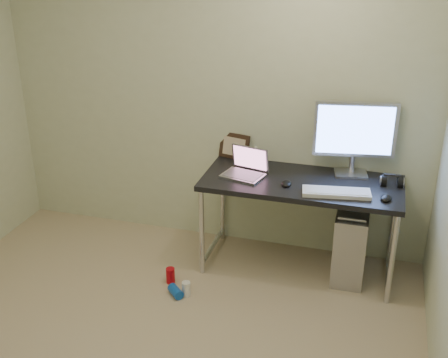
# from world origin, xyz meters

# --- Properties ---
(wall_back) EXTENTS (3.50, 0.02, 2.50)m
(wall_back) POSITION_xyz_m (0.00, 1.75, 1.25)
(wall_back) COLOR beige
(wall_back) RESTS_ON ground
(desk) EXTENTS (1.47, 0.64, 0.75)m
(desk) POSITION_xyz_m (0.79, 1.43, 0.66)
(desk) COLOR black
(desk) RESTS_ON ground
(tower_computer) EXTENTS (0.24, 0.54, 0.59)m
(tower_computer) POSITION_xyz_m (1.18, 1.47, 0.28)
(tower_computer) COLOR #A2A2A6
(tower_computer) RESTS_ON ground
(cable_a) EXTENTS (0.01, 0.16, 0.69)m
(cable_a) POSITION_xyz_m (1.13, 1.70, 0.40)
(cable_a) COLOR black
(cable_a) RESTS_ON ground
(cable_b) EXTENTS (0.02, 0.11, 0.71)m
(cable_b) POSITION_xyz_m (1.22, 1.68, 0.38)
(cable_b) COLOR black
(cable_b) RESTS_ON ground
(can_red) EXTENTS (0.08, 0.08, 0.12)m
(can_red) POSITION_xyz_m (-0.10, 0.95, 0.06)
(can_red) COLOR #B50A15
(can_red) RESTS_ON ground
(can_white) EXTENTS (0.08, 0.08, 0.11)m
(can_white) POSITION_xyz_m (0.07, 0.82, 0.06)
(can_white) COLOR silver
(can_white) RESTS_ON ground
(can_blue) EXTENTS (0.14, 0.14, 0.07)m
(can_blue) POSITION_xyz_m (-0.00, 0.80, 0.04)
(can_blue) COLOR blue
(can_blue) RESTS_ON ground
(laptop) EXTENTS (0.35, 0.31, 0.21)m
(laptop) POSITION_xyz_m (0.36, 1.42, 0.80)
(laptop) COLOR #B3B3BA
(laptop) RESTS_ON desk
(monitor) EXTENTS (0.60, 0.21, 0.57)m
(monitor) POSITION_xyz_m (1.12, 1.65, 1.08)
(monitor) COLOR #B3B3BA
(monitor) RESTS_ON desk
(keyboard) EXTENTS (0.49, 0.23, 0.03)m
(keyboard) POSITION_xyz_m (1.06, 1.26, 0.76)
(keyboard) COLOR white
(keyboard) RESTS_ON desk
(mouse_right) EXTENTS (0.08, 0.12, 0.04)m
(mouse_right) POSITION_xyz_m (1.39, 1.27, 0.77)
(mouse_right) COLOR black
(mouse_right) RESTS_ON desk
(mouse_left) EXTENTS (0.08, 0.12, 0.04)m
(mouse_left) POSITION_xyz_m (0.69, 1.32, 0.77)
(mouse_left) COLOR black
(mouse_left) RESTS_ON desk
(headphones) EXTENTS (0.16, 0.10, 0.11)m
(headphones) POSITION_xyz_m (1.43, 1.53, 0.78)
(headphones) COLOR black
(headphones) RESTS_ON desk
(picture_frame) EXTENTS (0.27, 0.14, 0.21)m
(picture_frame) POSITION_xyz_m (0.19, 1.72, 0.85)
(picture_frame) COLOR black
(picture_frame) RESTS_ON desk
(webcam) EXTENTS (0.04, 0.03, 0.12)m
(webcam) POSITION_xyz_m (0.36, 1.72, 0.84)
(webcam) COLOR silver
(webcam) RESTS_ON desk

